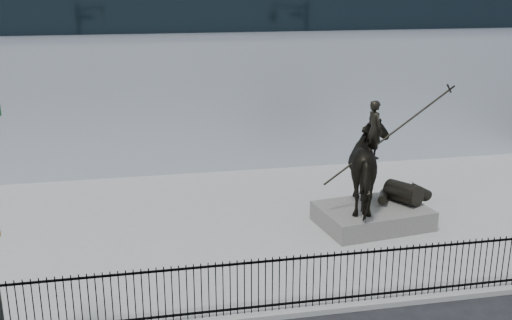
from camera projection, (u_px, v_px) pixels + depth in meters
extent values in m
cube|color=gray|center=(256.00, 225.00, 20.91)|extent=(30.00, 12.00, 0.15)
cube|color=#B3BAC4|center=(208.00, 54.00, 31.83)|extent=(44.00, 14.00, 9.00)
cube|color=black|center=(300.00, 302.00, 15.45)|extent=(22.00, 0.05, 0.05)
cube|color=black|center=(301.00, 258.00, 15.09)|extent=(22.00, 0.05, 0.05)
cube|color=black|center=(301.00, 281.00, 15.28)|extent=(22.00, 0.03, 1.50)
cube|color=#514E4A|center=(372.00, 216.00, 20.59)|extent=(3.91, 2.96, 0.67)
imported|color=black|center=(375.00, 167.00, 20.08)|extent=(2.81, 3.16, 2.87)
imported|color=black|center=(375.00, 129.00, 19.66)|extent=(0.56, 0.77, 1.94)
cylinder|color=black|center=(387.00, 137.00, 19.91)|extent=(4.57, 0.72, 2.92)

